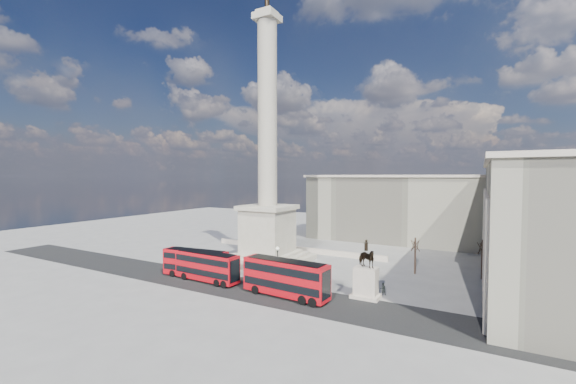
# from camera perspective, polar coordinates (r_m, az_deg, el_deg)

# --- Properties ---
(ground) EXTENTS (180.00, 180.00, 0.00)m
(ground) POSITION_cam_1_polar(r_m,az_deg,el_deg) (64.15, -5.72, -12.14)
(ground) COLOR gray
(ground) RESTS_ON ground
(asphalt_road) EXTENTS (120.00, 9.00, 0.01)m
(asphalt_road) POSITION_cam_1_polar(r_m,az_deg,el_deg) (53.54, -7.42, -15.15)
(asphalt_road) COLOR #242424
(asphalt_road) RESTS_ON ground
(nelsons_column) EXTENTS (14.00, 14.00, 49.85)m
(nelsons_column) POSITION_cam_1_polar(r_m,az_deg,el_deg) (66.32, -3.32, -0.34)
(nelsons_column) COLOR #BBB29C
(nelsons_column) RESTS_ON ground
(balustrade_wall) EXTENTS (40.00, 0.60, 1.10)m
(balustrade_wall) POSITION_cam_1_polar(r_m,az_deg,el_deg) (77.39, 1.09, -9.15)
(balustrade_wall) COLOR beige
(balustrade_wall) RESTS_ON ground
(building_east) EXTENTS (19.00, 46.00, 18.60)m
(building_east) POSITION_cam_1_polar(r_m,az_deg,el_deg) (62.29, 37.74, -4.38)
(building_east) COLOR #B6B196
(building_east) RESTS_ON ground
(building_northeast) EXTENTS (51.00, 17.00, 16.60)m
(building_northeast) POSITION_cam_1_polar(r_m,az_deg,el_deg) (92.71, 19.25, -2.49)
(building_northeast) COLOR #B6B196
(building_northeast) RESTS_ON ground
(red_bus_a) EXTENTS (11.24, 3.66, 4.47)m
(red_bus_a) POSITION_cam_1_polar(r_m,az_deg,el_deg) (59.53, -14.68, -11.05)
(red_bus_a) COLOR #BC0912
(red_bus_a) RESTS_ON ground
(red_bus_b) EXTENTS (11.26, 3.06, 4.53)m
(red_bus_b) POSITION_cam_1_polar(r_m,az_deg,el_deg) (56.94, -12.93, -11.63)
(red_bus_b) COLOR #BC0912
(red_bus_b) RESTS_ON ground
(red_bus_c) EXTENTS (12.52, 3.78, 5.00)m
(red_bus_c) POSITION_cam_1_polar(r_m,az_deg,el_deg) (48.75, -0.35, -13.69)
(red_bus_c) COLOR #BC0912
(red_bus_c) RESTS_ON ground
(victorian_lamp) EXTENTS (0.50, 0.50, 5.82)m
(victorian_lamp) POSITION_cam_1_polar(r_m,az_deg,el_deg) (53.27, -1.70, -11.39)
(victorian_lamp) COLOR black
(victorian_lamp) RESTS_ON ground
(equestrian_statue) EXTENTS (3.73, 2.80, 7.84)m
(equestrian_statue) POSITION_cam_1_polar(r_m,az_deg,el_deg) (49.58, 12.48, -13.38)
(equestrian_statue) COLOR beige
(equestrian_statue) RESTS_ON ground
(bare_tree_near) EXTENTS (2.03, 2.03, 8.87)m
(bare_tree_near) POSITION_cam_1_polar(r_m,az_deg,el_deg) (45.16, 31.71, -9.69)
(bare_tree_near) COLOR #332319
(bare_tree_near) RESTS_ON ground
(bare_tree_mid) EXTENTS (1.68, 1.68, 6.38)m
(bare_tree_mid) POSITION_cam_1_polar(r_m,az_deg,el_deg) (62.80, 19.88, -7.90)
(bare_tree_mid) COLOR #332319
(bare_tree_mid) RESTS_ON ground
(bare_tree_far) EXTENTS (1.61, 1.61, 6.58)m
(bare_tree_far) POSITION_cam_1_polar(r_m,az_deg,el_deg) (63.88, 28.91, -7.75)
(bare_tree_far) COLOR #332319
(bare_tree_far) RESTS_ON ground
(pedestrian_walking) EXTENTS (0.66, 0.58, 1.51)m
(pedestrian_walking) POSITION_cam_1_polar(r_m,az_deg,el_deg) (51.12, 11.60, -15.16)
(pedestrian_walking) COLOR #222823
(pedestrian_walking) RESTS_ON ground
(pedestrian_standing) EXTENTS (1.03, 0.98, 1.67)m
(pedestrian_standing) POSITION_cam_1_polar(r_m,az_deg,el_deg) (51.79, 15.08, -14.87)
(pedestrian_standing) COLOR #222823
(pedestrian_standing) RESTS_ON ground
(pedestrian_crossing) EXTENTS (0.67, 0.99, 1.56)m
(pedestrian_crossing) POSITION_cam_1_polar(r_m,az_deg,el_deg) (51.45, 4.13, -14.97)
(pedestrian_crossing) COLOR #222823
(pedestrian_crossing) RESTS_ON ground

